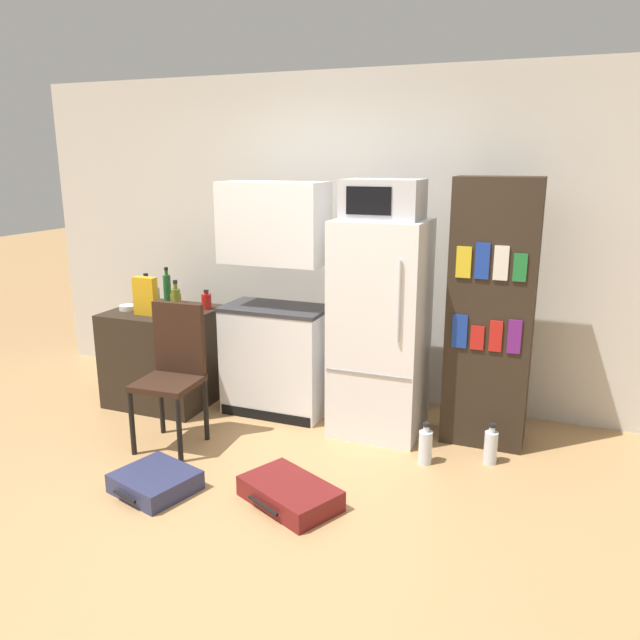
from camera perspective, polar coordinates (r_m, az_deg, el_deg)
ground_plane at (r=3.81m, az=-6.73°, el=-16.63°), size 24.00×24.00×0.00m
wall_back at (r=5.09m, az=5.58°, el=7.16°), size 6.40×0.10×2.63m
side_table at (r=5.31m, az=-13.96°, el=-3.19°), size 0.80×0.72×0.77m
kitchen_hutch at (r=4.83m, az=-4.09°, el=0.90°), size 0.81×0.46×1.80m
refrigerator at (r=4.49m, az=5.52°, el=-0.80°), size 0.64×0.59×1.56m
microwave at (r=4.34m, az=5.80°, el=10.93°), size 0.53×0.38×0.27m
bookshelf at (r=4.43m, az=15.34°, el=0.47°), size 0.56×0.35×1.85m
bottle_ketchup_red at (r=5.15m, az=-10.34°, el=1.72°), size 0.08×0.08×0.16m
bottle_green_tall at (r=5.40m, az=-13.80°, el=2.82°), size 0.06×0.06×0.31m
bottle_olive_oil at (r=4.79m, az=-13.00°, el=1.42°), size 0.06×0.06×0.32m
bottle_blue_soda at (r=5.31m, az=-15.54°, el=2.39°), size 0.07×0.07×0.28m
bottle_clear_short at (r=5.43m, az=-14.85°, el=2.22°), size 0.08×0.08×0.18m
bottle_amber_beer at (r=5.05m, az=-13.02°, el=1.52°), size 0.08×0.08×0.20m
bowl at (r=5.29m, az=-17.14°, el=1.10°), size 0.14×0.14×0.04m
cereal_box at (r=5.05m, az=-15.67°, el=2.12°), size 0.19×0.07×0.30m
chair at (r=4.46m, az=-13.20°, el=-3.90°), size 0.42×0.43×1.00m
suitcase_large_flat at (r=3.80m, az=-2.79°, el=-15.55°), size 0.68×0.57×0.12m
suitcase_small_flat at (r=4.05m, az=-14.83°, el=-14.10°), size 0.54×0.51×0.12m
water_bottle_front at (r=4.36m, az=15.34°, el=-11.09°), size 0.09×0.09×0.28m
water_bottle_middle at (r=4.26m, az=9.61°, el=-11.31°), size 0.09×0.09×0.29m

